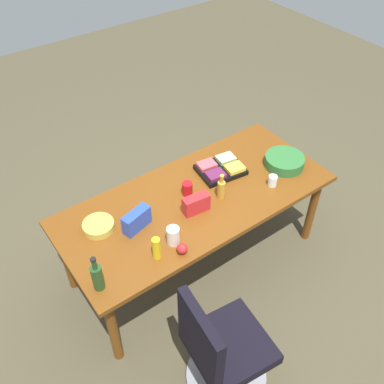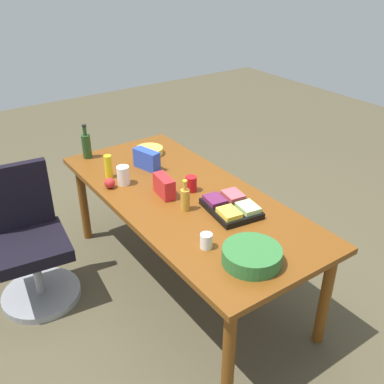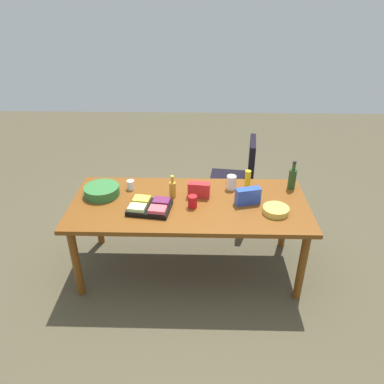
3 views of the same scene
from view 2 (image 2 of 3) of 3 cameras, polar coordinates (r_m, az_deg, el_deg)
name	(u,v)px [view 2 (image 2 of 3)]	position (r m, az deg, el deg)	size (l,w,h in m)	color
ground_plane	(185,280)	(3.46, -0.86, -11.35)	(10.00, 10.00, 0.00)	#4D4631
conference_table	(185,205)	(3.07, -0.95, -1.67)	(2.14, 0.94, 0.75)	brown
office_chair	(32,250)	(3.31, -20.04, -7.12)	(0.56, 0.56, 0.98)	gray
chip_bag_blue	(146,159)	(3.39, -5.93, 4.21)	(0.22, 0.08, 0.15)	blue
chip_bag_red	(164,186)	(3.01, -3.63, 0.77)	(0.20, 0.08, 0.14)	red
red_solo_cup	(191,184)	(3.06, -0.13, 1.07)	(0.08, 0.08, 0.11)	red
salad_bowl	(252,256)	(2.41, 7.75, -8.18)	(0.32, 0.32, 0.09)	#2F6D33
mayo_jar	(123,175)	(3.18, -8.89, 2.14)	(0.09, 0.09, 0.14)	white
fruit_platter	(231,207)	(2.85, 5.08, -1.93)	(0.40, 0.33, 0.07)	black
apple_red	(110,183)	(3.16, -10.61, 1.14)	(0.08, 0.08, 0.08)	red
wine_bottle	(86,145)	(3.65, -13.51, 5.91)	(0.09, 0.09, 0.28)	#23451D
paper_cup	(206,241)	(2.50, 1.86, -6.35)	(0.07, 0.07, 0.09)	white
chip_bowl	(149,151)	(3.66, -5.55, 5.33)	(0.22, 0.22, 0.05)	gold
mustard_bottle	(108,167)	(3.29, -10.78, 3.26)	(0.06, 0.06, 0.17)	yellow
dressing_bottle	(185,199)	(2.83, -0.90, -0.87)	(0.07, 0.07, 0.21)	gold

